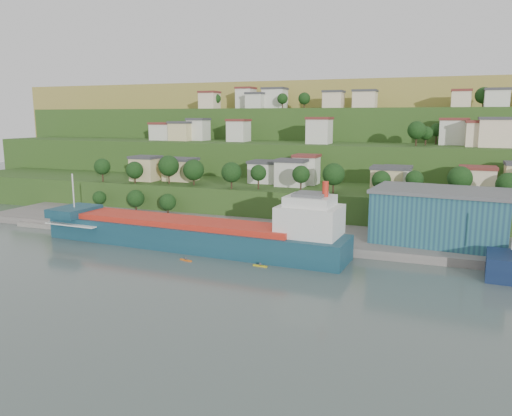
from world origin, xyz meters
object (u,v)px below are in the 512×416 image
at_px(cargo_ship_near, 199,235).
at_px(warehouse, 440,215).
at_px(caravan, 86,218).
at_px(kayak_orange, 186,260).

height_order(cargo_ship_near, warehouse, cargo_ship_near).
bearing_deg(warehouse, cargo_ship_near, -154.65).
bearing_deg(caravan, cargo_ship_near, 0.21).
height_order(warehouse, caravan, warehouse).
bearing_deg(warehouse, kayak_orange, -144.39).
height_order(caravan, kayak_orange, caravan).
bearing_deg(kayak_orange, cargo_ship_near, 115.30).
xyz_separation_m(cargo_ship_near, caravan, (-41.77, 9.86, -0.69)).
bearing_deg(caravan, warehouse, 19.04).
bearing_deg(cargo_ship_near, caravan, 169.76).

